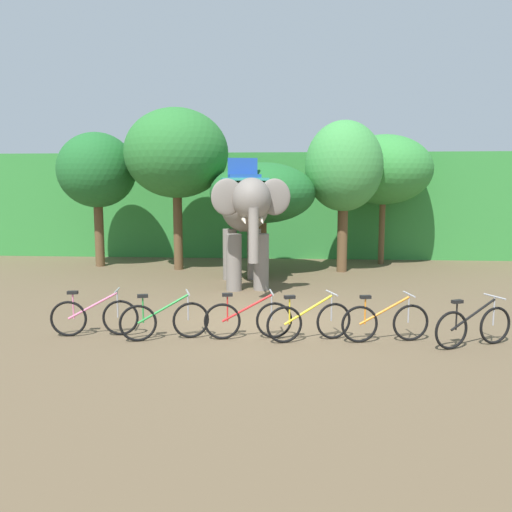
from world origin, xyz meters
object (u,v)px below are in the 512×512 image
Objects in this scene: tree_center_right at (177,154)px; bike_green at (164,320)px; bike_red at (248,319)px; bike_yellow at (309,321)px; tree_center_left at (344,167)px; elephant at (246,212)px; tree_far_right at (97,171)px; bike_black at (473,326)px; bike_pink at (94,317)px; bike_orange at (385,322)px; tree_right at (263,193)px; tree_far_left at (384,170)px.

tree_center_right is 3.41× the size of bike_green.
bike_red is 1.17m from bike_yellow.
elephant is (-3.05, -2.98, -1.37)m from tree_center_left.
tree_far_right is 14.25m from bike_black.
tree_center_left is at bearing 64.48° from bike_green.
bike_green is 1.01× the size of bike_yellow.
bike_pink is at bearing -114.55° from elephant.
bike_yellow is 0.96× the size of bike_orange.
tree_right is (6.09, -1.09, -0.78)m from tree_far_right.
bike_red is 2.60m from bike_orange.
elephant is at bearing 95.98° from bike_red.
tree_far_right is 3.00× the size of bike_yellow.
tree_far_right is at bearing 117.34° from bike_green.
tree_center_right is 9.73m from bike_red.
bike_green is at bearing -173.29° from bike_red.
bike_red is at bearing -84.02° from elephant.
tree_center_right is at bearing 124.82° from bike_orange.
bike_pink is at bearing -124.63° from tree_far_left.
tree_center_left is 9.27m from bike_black.
tree_right reaches higher than bike_green.
bike_yellow is 1.03× the size of bike_black.
tree_far_right reaches higher than tree_far_left.
tree_right is 8.49m from bike_green.
bike_black is at bearing -2.61° from bike_yellow.
tree_right is at bearing 82.39° from elephant.
bike_black is (5.75, -0.01, 0.00)m from bike_green.
tree_right is at bearing 70.47° from bike_pink.
tree_far_right reaches higher than bike_green.
bike_red is at bearing 179.99° from bike_orange.
tree_right reaches higher than bike_red.
tree_far_right is 2.87× the size of bike_pink.
tree_center_right is 3.31× the size of bike_red.
tree_center_left is at bearing -3.92° from tree_far_right.
tree_center_right is at bearing 111.15° from bike_red.
bike_red is at bearing 177.34° from bike_black.
bike_yellow is at bearing -72.30° from elephant.
bike_yellow is 1.43m from bike_orange.
tree_center_left is 8.94m from bike_orange.
bike_pink is 1.00× the size of bike_red.
bike_red is (6.32, -8.96, -3.10)m from tree_far_right.
bike_orange is at bearing -45.13° from tree_far_right.
tree_center_right is 3.32× the size of bike_orange.
tree_center_left reaches higher than elephant.
bike_green is 4.19m from bike_orange.
bike_red is (-4.13, -10.34, -3.15)m from tree_far_left.
tree_far_right is 11.39m from bike_red.
bike_pink is at bearing -179.44° from bike_red.
bike_green and bike_black have the same top height.
bike_red is (1.59, 0.19, 0.00)m from bike_green.
tree_right is 8.69m from bike_pink.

